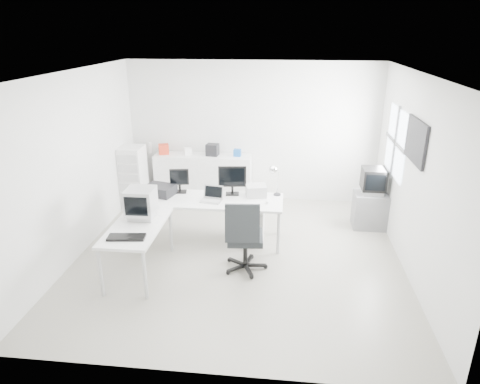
# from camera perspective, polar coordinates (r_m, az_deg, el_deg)

# --- Properties ---
(floor) EXTENTS (5.00, 5.00, 0.01)m
(floor) POSITION_cam_1_polar(r_m,az_deg,el_deg) (6.84, -0.18, -8.44)
(floor) COLOR beige
(floor) RESTS_ON ground
(ceiling) EXTENTS (5.00, 5.00, 0.01)m
(ceiling) POSITION_cam_1_polar(r_m,az_deg,el_deg) (5.98, -0.22, 15.60)
(ceiling) COLOR white
(ceiling) RESTS_ON back_wall
(back_wall) EXTENTS (5.00, 0.02, 2.80)m
(back_wall) POSITION_cam_1_polar(r_m,az_deg,el_deg) (8.67, 1.67, 7.92)
(back_wall) COLOR silver
(back_wall) RESTS_ON floor
(left_wall) EXTENTS (0.02, 5.00, 2.80)m
(left_wall) POSITION_cam_1_polar(r_m,az_deg,el_deg) (6.99, -21.04, 3.27)
(left_wall) COLOR silver
(left_wall) RESTS_ON floor
(right_wall) EXTENTS (0.02, 5.00, 2.80)m
(right_wall) POSITION_cam_1_polar(r_m,az_deg,el_deg) (6.50, 22.29, 1.80)
(right_wall) COLOR silver
(right_wall) RESTS_ON floor
(window) EXTENTS (0.02, 1.20, 1.10)m
(window) POSITION_cam_1_polar(r_m,az_deg,el_deg) (7.55, 20.05, 6.23)
(window) COLOR white
(window) RESTS_ON right_wall
(wall_picture) EXTENTS (0.04, 0.90, 0.60)m
(wall_picture) POSITION_cam_1_polar(r_m,az_deg,el_deg) (6.45, 22.41, 6.30)
(wall_picture) COLOR black
(wall_picture) RESTS_ON right_wall
(main_desk) EXTENTS (2.40, 0.80, 0.75)m
(main_desk) POSITION_cam_1_polar(r_m,az_deg,el_deg) (7.16, -4.04, -3.72)
(main_desk) COLOR white
(main_desk) RESTS_ON floor
(side_desk) EXTENTS (0.70, 1.40, 0.75)m
(side_desk) POSITION_cam_1_polar(r_m,az_deg,el_deg) (6.42, -13.34, -7.38)
(side_desk) COLOR white
(side_desk) RESTS_ON floor
(drawer_pedestal) EXTENTS (0.40, 0.50, 0.60)m
(drawer_pedestal) POSITION_cam_1_polar(r_m,az_deg,el_deg) (7.15, 1.59, -4.36)
(drawer_pedestal) COLOR white
(drawer_pedestal) RESTS_ON floor
(inkjet_printer) EXTENTS (0.55, 0.48, 0.17)m
(inkjet_printer) POSITION_cam_1_polar(r_m,az_deg,el_deg) (7.27, -10.61, 0.25)
(inkjet_printer) COLOR black
(inkjet_printer) RESTS_ON main_desk
(lcd_monitor_small) EXTENTS (0.34, 0.23, 0.40)m
(lcd_monitor_small) POSITION_cam_1_polar(r_m,az_deg,el_deg) (7.28, -8.08, 1.44)
(lcd_monitor_small) COLOR black
(lcd_monitor_small) RESTS_ON main_desk
(lcd_monitor_large) EXTENTS (0.48, 0.24, 0.48)m
(lcd_monitor_large) POSITION_cam_1_polar(r_m,az_deg,el_deg) (7.11, -1.04, 1.50)
(lcd_monitor_large) COLOR black
(lcd_monitor_large) RESTS_ON main_desk
(laptop) EXTENTS (0.36, 0.36, 0.20)m
(laptop) POSITION_cam_1_polar(r_m,az_deg,el_deg) (6.87, -3.88, -0.47)
(laptop) COLOR #B7B7BA
(laptop) RESTS_ON main_desk
(white_keyboard) EXTENTS (0.39, 0.13, 0.02)m
(white_keyboard) POSITION_cam_1_polar(r_m,az_deg,el_deg) (6.79, 1.07, -1.57)
(white_keyboard) COLOR white
(white_keyboard) RESTS_ON main_desk
(white_mouse) EXTENTS (0.05, 0.05, 0.05)m
(white_mouse) POSITION_cam_1_polar(r_m,az_deg,el_deg) (6.81, 3.62, -1.36)
(white_mouse) COLOR white
(white_mouse) RESTS_ON main_desk
(laser_printer) EXTENTS (0.38, 0.34, 0.19)m
(laser_printer) POSITION_cam_1_polar(r_m,az_deg,el_deg) (7.09, 2.15, 0.19)
(laser_printer) COLOR #AEAEAE
(laser_printer) RESTS_ON main_desk
(desk_lamp) EXTENTS (0.16, 0.16, 0.43)m
(desk_lamp) POSITION_cam_1_polar(r_m,az_deg,el_deg) (7.11, 5.02, 1.22)
(desk_lamp) COLOR silver
(desk_lamp) RESTS_ON main_desk
(crt_monitor) EXTENTS (0.40, 0.40, 0.46)m
(crt_monitor) POSITION_cam_1_polar(r_m,az_deg,el_deg) (6.38, -13.07, -1.54)
(crt_monitor) COLOR #B7B7BA
(crt_monitor) RESTS_ON side_desk
(black_keyboard) EXTENTS (0.51, 0.25, 0.03)m
(black_keyboard) POSITION_cam_1_polar(r_m,az_deg,el_deg) (5.91, -14.90, -5.84)
(black_keyboard) COLOR black
(black_keyboard) RESTS_ON side_desk
(office_chair) EXTENTS (0.71, 0.71, 1.14)m
(office_chair) POSITION_cam_1_polar(r_m,az_deg,el_deg) (6.23, 0.73, -5.66)
(office_chair) COLOR #292D2F
(office_chair) RESTS_ON floor
(tv_cabinet) EXTENTS (0.59, 0.48, 0.64)m
(tv_cabinet) POSITION_cam_1_polar(r_m,az_deg,el_deg) (8.00, 16.93, -2.31)
(tv_cabinet) COLOR slate
(tv_cabinet) RESTS_ON floor
(crt_tv) EXTENTS (0.50, 0.48, 0.45)m
(crt_tv) POSITION_cam_1_polar(r_m,az_deg,el_deg) (7.81, 17.35, 1.37)
(crt_tv) COLOR black
(crt_tv) RESTS_ON tv_cabinet
(sideboard) EXTENTS (1.95, 0.49, 0.98)m
(sideboard) POSITION_cam_1_polar(r_m,az_deg,el_deg) (8.81, -4.89, 1.88)
(sideboard) COLOR white
(sideboard) RESTS_ON floor
(clutter_box_a) EXTENTS (0.25, 0.23, 0.20)m
(clutter_box_a) POSITION_cam_1_polar(r_m,az_deg,el_deg) (8.82, -10.14, 5.65)
(clutter_box_a) COLOR red
(clutter_box_a) RESTS_ON sideboard
(clutter_box_b) EXTENTS (0.18, 0.17, 0.14)m
(clutter_box_b) POSITION_cam_1_polar(r_m,az_deg,el_deg) (8.70, -6.95, 5.43)
(clutter_box_b) COLOR white
(clutter_box_b) RESTS_ON sideboard
(clutter_box_c) EXTENTS (0.26, 0.24, 0.23)m
(clutter_box_c) POSITION_cam_1_polar(r_m,az_deg,el_deg) (8.59, -3.69, 5.64)
(clutter_box_c) COLOR black
(clutter_box_c) RESTS_ON sideboard
(clutter_box_d) EXTENTS (0.15, 0.13, 0.14)m
(clutter_box_d) POSITION_cam_1_polar(r_m,az_deg,el_deg) (8.53, -0.36, 5.26)
(clutter_box_d) COLOR #16519D
(clutter_box_d) RESTS_ON sideboard
(clutter_bottle) EXTENTS (0.07, 0.07, 0.22)m
(clutter_bottle) POSITION_cam_1_polar(r_m,az_deg,el_deg) (8.94, -11.93, 5.80)
(clutter_bottle) COLOR white
(clutter_bottle) RESTS_ON sideboard
(filing_cabinet) EXTENTS (0.43, 0.51, 1.23)m
(filing_cabinet) POSITION_cam_1_polar(r_m,az_deg,el_deg) (8.68, -13.99, 1.92)
(filing_cabinet) COLOR white
(filing_cabinet) RESTS_ON floor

